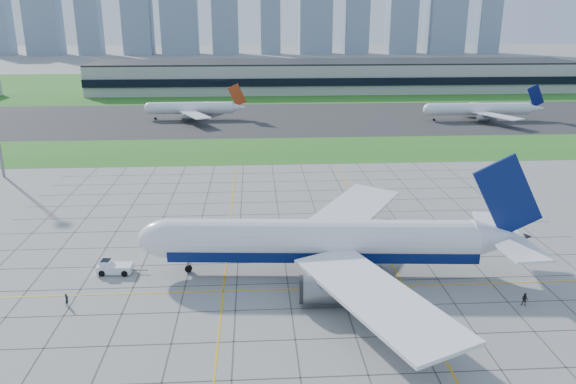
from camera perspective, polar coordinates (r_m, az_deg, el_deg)
name	(u,v)px	position (r m, az deg, el deg)	size (l,w,h in m)	color
ground	(288,283)	(89.29, -0.03, -9.26)	(1400.00, 1400.00, 0.00)	gray
grass_median	(270,150)	(174.27, -1.84, 4.27)	(700.00, 35.00, 0.04)	#25631C
asphalt_taxiway	(266,118)	(228.10, -2.28, 7.47)	(700.00, 75.00, 0.04)	#383838
grass_far	(261,85)	(336.91, -2.73, 10.78)	(700.00, 145.00, 0.04)	#25631C
apron_markings	(286,254)	(99.30, -0.17, -6.35)	(120.00, 130.00, 0.03)	#474744
terminal	(335,76)	(314.23, 4.79, 11.69)	(260.00, 43.00, 15.80)	#B7B7B2
airliner	(325,242)	(90.56, 3.77, -5.05)	(64.19, 64.84, 20.20)	white
pushback_tug	(113,267)	(96.49, -17.31, -7.32)	(8.16, 3.20, 2.25)	white
crew_near	(67,300)	(88.59, -21.55, -10.15)	(0.70, 0.46, 1.91)	black
crew_far	(525,300)	(89.46, 22.92, -10.04)	(0.94, 0.73, 1.93)	black
distant_jet_1	(193,108)	(229.10, -9.62, 8.42)	(38.34, 42.66, 14.08)	white
distant_jet_2	(480,109)	(236.14, 18.97, 7.98)	(46.08, 42.66, 14.08)	white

